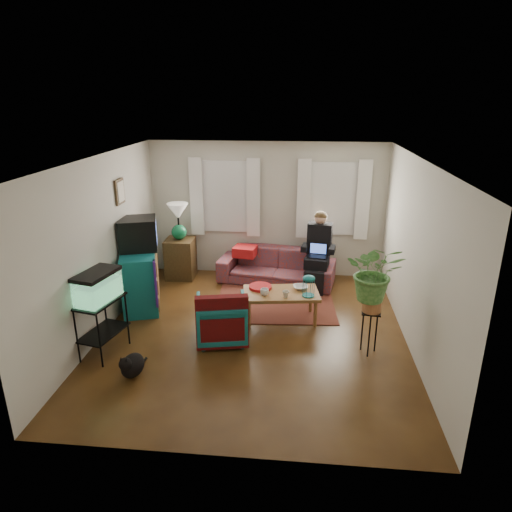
# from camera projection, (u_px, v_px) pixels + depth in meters

# --- Properties ---
(floor) EXTENTS (4.50, 5.00, 0.01)m
(floor) POSITION_uv_depth(u_px,v_px,m) (253.00, 333.00, 6.90)
(floor) COLOR #4F2B14
(floor) RESTS_ON ground
(ceiling) EXTENTS (4.50, 5.00, 0.01)m
(ceiling) POSITION_uv_depth(u_px,v_px,m) (253.00, 159.00, 6.02)
(ceiling) COLOR white
(ceiling) RESTS_ON wall_back
(wall_back) EXTENTS (4.50, 0.01, 2.60)m
(wall_back) POSITION_uv_depth(u_px,v_px,m) (267.00, 210.00, 8.80)
(wall_back) COLOR silver
(wall_back) RESTS_ON floor
(wall_front) EXTENTS (4.50, 0.01, 2.60)m
(wall_front) POSITION_uv_depth(u_px,v_px,m) (224.00, 342.00, 4.12)
(wall_front) COLOR silver
(wall_front) RESTS_ON floor
(wall_left) EXTENTS (0.01, 5.00, 2.60)m
(wall_left) POSITION_uv_depth(u_px,v_px,m) (101.00, 247.00, 6.67)
(wall_left) COLOR silver
(wall_left) RESTS_ON floor
(wall_right) EXTENTS (0.01, 5.00, 2.60)m
(wall_right) POSITION_uv_depth(u_px,v_px,m) (416.00, 257.00, 6.25)
(wall_right) COLOR silver
(wall_right) RESTS_ON floor
(window_left) EXTENTS (1.08, 0.04, 1.38)m
(window_left) POSITION_uv_depth(u_px,v_px,m) (225.00, 197.00, 8.78)
(window_left) COLOR white
(window_left) RESTS_ON wall_back
(window_right) EXTENTS (1.08, 0.04, 1.38)m
(window_right) POSITION_uv_depth(u_px,v_px,m) (333.00, 199.00, 8.58)
(window_right) COLOR white
(window_right) RESTS_ON wall_back
(curtains_left) EXTENTS (1.36, 0.06, 1.50)m
(curtains_left) POSITION_uv_depth(u_px,v_px,m) (225.00, 198.00, 8.70)
(curtains_left) COLOR white
(curtains_left) RESTS_ON wall_back
(curtains_right) EXTENTS (1.36, 0.06, 1.50)m
(curtains_right) POSITION_uv_depth(u_px,v_px,m) (333.00, 200.00, 8.51)
(curtains_right) COLOR white
(curtains_right) RESTS_ON wall_back
(picture_frame) EXTENTS (0.04, 0.32, 0.40)m
(picture_frame) POSITION_uv_depth(u_px,v_px,m) (120.00, 192.00, 7.24)
(picture_frame) COLOR #3D2616
(picture_frame) RESTS_ON wall_left
(area_rug) EXTENTS (2.10, 1.73, 0.01)m
(area_rug) POSITION_uv_depth(u_px,v_px,m) (275.00, 302.00, 7.90)
(area_rug) COLOR maroon
(area_rug) RESTS_ON floor
(sofa) EXTENTS (2.28, 1.20, 0.85)m
(sofa) POSITION_uv_depth(u_px,v_px,m) (277.00, 261.00, 8.65)
(sofa) COLOR brown
(sofa) RESTS_ON floor
(seated_person) EXTENTS (0.64, 0.75, 1.29)m
(seated_person) POSITION_uv_depth(u_px,v_px,m) (318.00, 253.00, 8.39)
(seated_person) COLOR black
(seated_person) RESTS_ON sofa
(side_table) EXTENTS (0.54, 0.54, 0.78)m
(side_table) POSITION_uv_depth(u_px,v_px,m) (181.00, 258.00, 8.89)
(side_table) COLOR #382615
(side_table) RESTS_ON floor
(table_lamp) EXTENTS (0.41, 0.41, 0.71)m
(table_lamp) POSITION_uv_depth(u_px,v_px,m) (178.00, 222.00, 8.65)
(table_lamp) COLOR white
(table_lamp) RESTS_ON side_table
(dresser) EXTENTS (0.85, 1.21, 0.99)m
(dresser) POSITION_uv_depth(u_px,v_px,m) (140.00, 279.00, 7.64)
(dresser) COLOR #126A70
(dresser) RESTS_ON floor
(crt_tv) EXTENTS (0.74, 0.70, 0.53)m
(crt_tv) POSITION_uv_depth(u_px,v_px,m) (138.00, 234.00, 7.49)
(crt_tv) COLOR black
(crt_tv) RESTS_ON dresser
(aquarium_stand) EXTENTS (0.55, 0.79, 0.80)m
(aquarium_stand) POSITION_uv_depth(u_px,v_px,m) (103.00, 327.00, 6.25)
(aquarium_stand) COLOR black
(aquarium_stand) RESTS_ON floor
(aquarium) EXTENTS (0.49, 0.72, 0.42)m
(aquarium) POSITION_uv_depth(u_px,v_px,m) (98.00, 286.00, 6.04)
(aquarium) COLOR #7FD899
(aquarium) RESTS_ON aquarium_stand
(black_cat) EXTENTS (0.33, 0.46, 0.36)m
(black_cat) POSITION_uv_depth(u_px,v_px,m) (132.00, 363.00, 5.80)
(black_cat) COLOR black
(black_cat) RESTS_ON floor
(armchair) EXTENTS (0.83, 0.80, 0.73)m
(armchair) POSITION_uv_depth(u_px,v_px,m) (222.00, 317.00, 6.60)
(armchair) COLOR #115C66
(armchair) RESTS_ON floor
(serape_throw) EXTENTS (0.75, 0.32, 0.60)m
(serape_throw) POSITION_uv_depth(u_px,v_px,m) (222.00, 317.00, 6.29)
(serape_throw) COLOR #9E0A0A
(serape_throw) RESTS_ON armchair
(coffee_table) EXTENTS (1.25, 0.79, 0.49)m
(coffee_table) POSITION_uv_depth(u_px,v_px,m) (281.00, 306.00, 7.23)
(coffee_table) COLOR olive
(coffee_table) RESTS_ON floor
(cup_a) EXTENTS (0.15, 0.15, 0.10)m
(cup_a) POSITION_uv_depth(u_px,v_px,m) (265.00, 292.00, 7.02)
(cup_a) COLOR white
(cup_a) RESTS_ON coffee_table
(cup_b) EXTENTS (0.12, 0.12, 0.10)m
(cup_b) POSITION_uv_depth(u_px,v_px,m) (286.00, 294.00, 6.95)
(cup_b) COLOR beige
(cup_b) RESTS_ON coffee_table
(bowl) EXTENTS (0.26, 0.26, 0.06)m
(bowl) POSITION_uv_depth(u_px,v_px,m) (301.00, 287.00, 7.25)
(bowl) COLOR white
(bowl) RESTS_ON coffee_table
(snack_tray) EXTENTS (0.41, 0.41, 0.04)m
(snack_tray) POSITION_uv_depth(u_px,v_px,m) (260.00, 287.00, 7.28)
(snack_tray) COLOR #B21414
(snack_tray) RESTS_ON coffee_table
(birdcage) EXTENTS (0.22, 0.22, 0.34)m
(birdcage) POSITION_uv_depth(u_px,v_px,m) (309.00, 286.00, 6.95)
(birdcage) COLOR #115B6B
(birdcage) RESTS_ON coffee_table
(plant_stand) EXTENTS (0.30, 0.30, 0.64)m
(plant_stand) POSITION_uv_depth(u_px,v_px,m) (369.00, 332.00, 6.28)
(plant_stand) COLOR black
(plant_stand) RESTS_ON floor
(potted_plant) EXTENTS (0.80, 0.72, 0.81)m
(potted_plant) POSITION_uv_depth(u_px,v_px,m) (374.00, 281.00, 6.02)
(potted_plant) COLOR #599947
(potted_plant) RESTS_ON plant_stand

